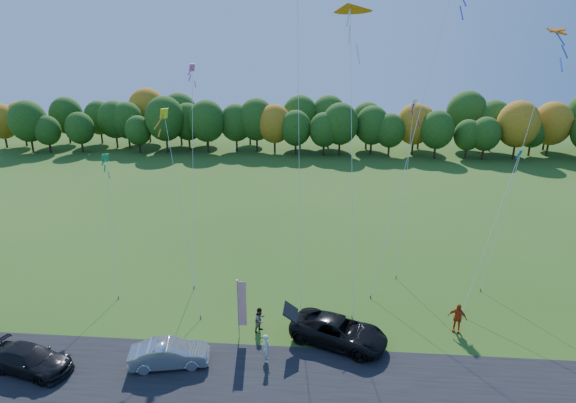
# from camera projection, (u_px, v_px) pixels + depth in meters

# --- Properties ---
(ground) EXTENTS (160.00, 160.00, 0.00)m
(ground) POSITION_uv_depth(u_px,v_px,m) (280.00, 336.00, 28.28)
(ground) COLOR #294E14
(asphalt_strip) EXTENTS (90.00, 6.00, 0.01)m
(asphalt_strip) POSITION_uv_depth(u_px,v_px,m) (273.00, 380.00, 24.49)
(asphalt_strip) COLOR black
(asphalt_strip) RESTS_ON ground
(tree_line) EXTENTS (116.00, 12.00, 10.00)m
(tree_line) POSITION_uv_depth(u_px,v_px,m) (310.00, 154.00, 80.38)
(tree_line) COLOR #1E4711
(tree_line) RESTS_ON ground
(black_suv) EXTENTS (6.51, 4.72, 1.64)m
(black_suv) POSITION_uv_depth(u_px,v_px,m) (339.00, 331.00, 27.42)
(black_suv) COLOR black
(black_suv) RESTS_ON ground
(silver_sedan) EXTENTS (4.67, 2.44, 1.46)m
(silver_sedan) POSITION_uv_depth(u_px,v_px,m) (169.00, 354.00, 25.49)
(silver_sedan) COLOR #B3B3B8
(silver_sedan) RESTS_ON ground
(dark_truck_a) EXTENTS (5.21, 3.04, 1.42)m
(dark_truck_a) POSITION_uv_depth(u_px,v_px,m) (30.00, 359.00, 25.04)
(dark_truck_a) COLOR black
(dark_truck_a) RESTS_ON ground
(person_tailgate_a) EXTENTS (0.54, 0.70, 1.73)m
(person_tailgate_a) POSITION_uv_depth(u_px,v_px,m) (266.00, 348.00, 25.79)
(person_tailgate_a) COLOR silver
(person_tailgate_a) RESTS_ON ground
(person_tailgate_b) EXTENTS (0.95, 1.01, 1.64)m
(person_tailgate_b) POSITION_uv_depth(u_px,v_px,m) (260.00, 320.00, 28.62)
(person_tailgate_b) COLOR gray
(person_tailgate_b) RESTS_ON ground
(person_east) EXTENTS (1.25, 0.88, 1.97)m
(person_east) POSITION_uv_depth(u_px,v_px,m) (457.00, 318.00, 28.52)
(person_east) COLOR #BD3C11
(person_east) RESTS_ON ground
(feather_flag) EXTENTS (0.54, 0.10, 4.04)m
(feather_flag) POSITION_uv_depth(u_px,v_px,m) (241.00, 303.00, 27.38)
(feather_flag) COLOR #999999
(feather_flag) RESTS_ON ground
(kite_delta_blue) EXTENTS (3.29, 11.44, 32.02)m
(kite_delta_blue) POSITION_uv_depth(u_px,v_px,m) (298.00, 63.00, 30.16)
(kite_delta_blue) COLOR #4C3F33
(kite_delta_blue) RESTS_ON ground
(kite_parafoil_orange) EXTENTS (8.23, 12.32, 23.29)m
(kite_parafoil_orange) POSITION_uv_depth(u_px,v_px,m) (415.00, 129.00, 34.52)
(kite_parafoil_orange) COLOR #4C3F33
(kite_parafoil_orange) RESTS_ON ground
(kite_delta_red) EXTENTS (2.94, 9.97, 21.69)m
(kite_delta_red) POSITION_uv_depth(u_px,v_px,m) (352.00, 135.00, 30.56)
(kite_delta_red) COLOR #4C3F33
(kite_delta_red) RESTS_ON ground
(kite_parafoil_rainbow) EXTENTS (6.85, 7.16, 19.15)m
(kite_parafoil_rainbow) POSITION_uv_depth(u_px,v_px,m) (519.00, 159.00, 33.73)
(kite_parafoil_rainbow) COLOR #4C3F33
(kite_parafoil_rainbow) RESTS_ON ground
(kite_diamond_yellow) EXTENTS (4.41, 7.28, 13.55)m
(kite_diamond_yellow) POSITION_uv_depth(u_px,v_px,m) (181.00, 210.00, 31.50)
(kite_diamond_yellow) COLOR #4C3F33
(kite_diamond_yellow) RESTS_ON ground
(kite_diamond_green) EXTENTS (2.52, 5.07, 10.08)m
(kite_diamond_green) POSITION_uv_depth(u_px,v_px,m) (112.00, 225.00, 33.35)
(kite_diamond_green) COLOR #4C3F33
(kite_diamond_green) RESTS_ON ground
(kite_diamond_white) EXTENTS (2.11, 7.02, 13.76)m
(kite_diamond_white) POSITION_uv_depth(u_px,v_px,m) (406.00, 186.00, 36.58)
(kite_diamond_white) COLOR #4C3F33
(kite_diamond_white) RESTS_ON ground
(kite_diamond_pink) EXTENTS (1.75, 7.92, 16.50)m
(kite_diamond_pink) POSITION_uv_depth(u_px,v_px,m) (193.00, 172.00, 35.17)
(kite_diamond_pink) COLOR #4C3F33
(kite_diamond_pink) RESTS_ON ground
(kite_diamond_blue_low) EXTENTS (4.93, 5.93, 10.73)m
(kite_diamond_blue_low) POSITION_uv_depth(u_px,v_px,m) (491.00, 232.00, 31.29)
(kite_diamond_blue_low) COLOR #4C3F33
(kite_diamond_blue_low) RESTS_ON ground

